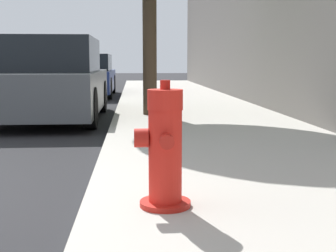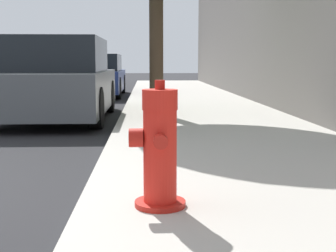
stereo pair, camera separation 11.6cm
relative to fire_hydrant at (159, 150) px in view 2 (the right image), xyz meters
name	(u,v)px [view 2 (the right image)]	position (x,y,z in m)	size (l,w,h in m)	color
sidewalk_slab	(287,198)	(0.96, 0.35, -0.44)	(3.02, 40.00, 0.13)	#B7B2A8
fire_hydrant	(159,150)	(0.00, 0.00, 0.00)	(0.37, 0.37, 0.83)	red
parked_car_near	(57,81)	(-1.72, 5.66, 0.21)	(1.88, 4.04, 1.48)	#4C5156
parked_car_mid	(94,76)	(-1.71, 11.57, 0.12)	(1.78, 4.03, 1.28)	navy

